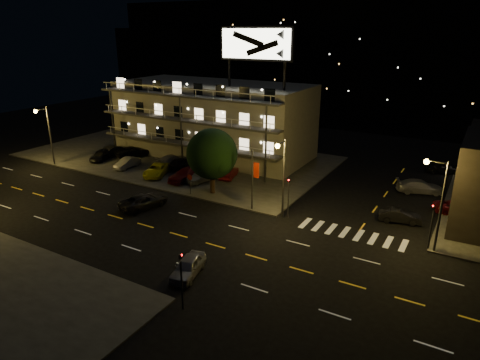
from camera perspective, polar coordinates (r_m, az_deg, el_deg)
The scene contains 29 objects.
ground at distance 40.78m, azimuth -10.41°, elevation -6.59°, with size 140.00×140.00×0.00m, color black.
curb_nw at distance 63.55m, azimuth -8.46°, elevation 3.14°, with size 44.00×24.00×0.15m, color #31322F.
motel at distance 63.00m, azimuth -3.56°, elevation 8.11°, with size 28.00×13.80×18.10m.
hill_backdrop at distance 101.09m, azimuth 13.17°, elevation 15.48°, with size 120.00×25.00×24.00m.
streetlight_nw at distance 62.92m, azimuth -24.33°, elevation 6.05°, with size 0.44×1.92×8.00m.
streetlight_nc at distance 40.83m, azimuth 5.65°, elevation 1.20°, with size 0.44×1.92×8.00m.
streetlight_ne at distance 37.99m, azimuth 24.90°, elevation -2.00°, with size 1.92×0.44×8.00m.
signal_nw at distance 41.93m, azimuth 6.49°, elevation -1.81°, with size 0.20×0.27×4.60m.
signal_sw at distance 28.73m, azimuth -7.83°, elevation -12.47°, with size 0.20×0.27×4.60m.
signal_ne at distance 39.05m, azimuth 24.24°, elevation -5.14°, with size 0.27×0.20×4.60m.
banner_north at distance 43.15m, azimuth 1.73°, elevation 0.15°, with size 0.83×0.16×6.40m.
stop_sign at distance 48.01m, azimuth -6.69°, elevation -0.12°, with size 0.91×0.11×2.61m.
tree at distance 47.37m, azimuth -3.81°, elevation 3.31°, with size 5.88×5.66×7.40m.
lot_car_0 at distance 63.73m, azimuth -18.03°, elevation 3.20°, with size 1.75×4.35×1.48m, color black.
lot_car_1 at distance 59.18m, azimuth -14.86°, elevation 2.22°, with size 1.41×4.05×1.33m, color gray.
lot_car_2 at distance 55.22m, azimuth -11.07°, elevation 1.33°, with size 2.32×5.03×1.40m, color yellow.
lot_car_3 at distance 52.81m, azimuth -7.21°, elevation 0.76°, with size 2.10×5.15×1.50m, color #540C0F.
lot_car_4 at distance 52.14m, azimuth -5.21°, elevation 0.54°, with size 1.67×4.16×1.42m, color gray.
lot_car_5 at distance 65.56m, azimuth -16.33°, elevation 3.80°, with size 1.56×4.47×1.47m, color black.
lot_car_6 at distance 64.37m, azimuth -14.06°, elevation 3.72°, with size 2.40×5.20×1.45m, color black.
lot_car_7 at distance 59.05m, azimuth -9.00°, elevation 2.66°, with size 2.01×4.93×1.43m, color gray.
lot_car_8 at distance 57.32m, azimuth -7.75°, elevation 2.24°, with size 1.77×4.40×1.50m, color black.
lot_car_9 at distance 53.27m, azimuth -1.50°, elevation 1.00°, with size 1.44×4.12×1.36m, color #540C0F.
side_car_0 at distance 44.23m, azimuth 20.56°, elevation -4.51°, with size 1.39×3.97×1.31m, color black.
side_car_1 at distance 48.59m, azimuth 27.05°, elevation -3.32°, with size 2.12×4.59×1.28m, color #540C0F.
side_car_2 at distance 52.96m, azimuth 22.85°, elevation -0.79°, with size 2.09×5.13×1.49m, color gray.
side_car_3 at distance 61.48m, azimuth 25.48°, elevation 1.53°, with size 1.80×4.48×1.53m, color black.
road_car_east at distance 33.27m, azimuth -6.95°, elevation -11.38°, with size 1.67×4.15×1.41m, color gray.
road_car_west at distance 45.87m, azimuth -12.72°, elevation -2.75°, with size 2.40×5.19×1.44m, color black.
Camera 1 is at (24.47, -27.43, 17.66)m, focal length 32.00 mm.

